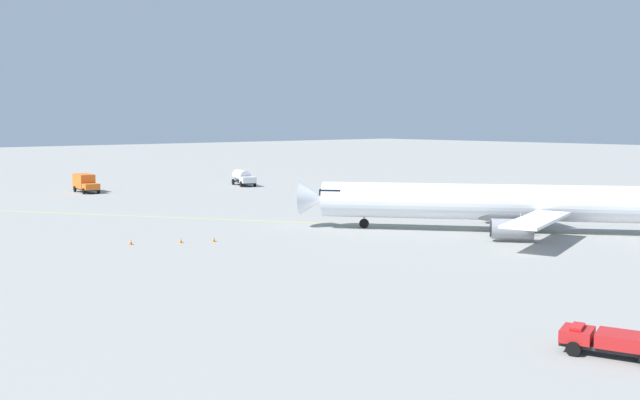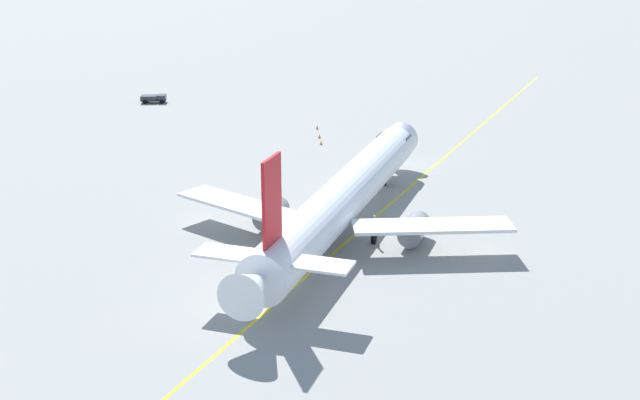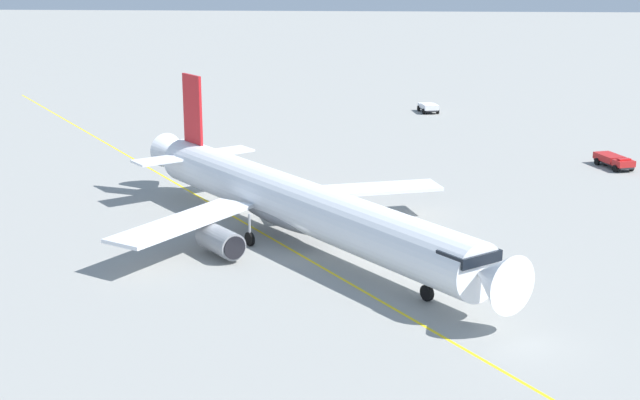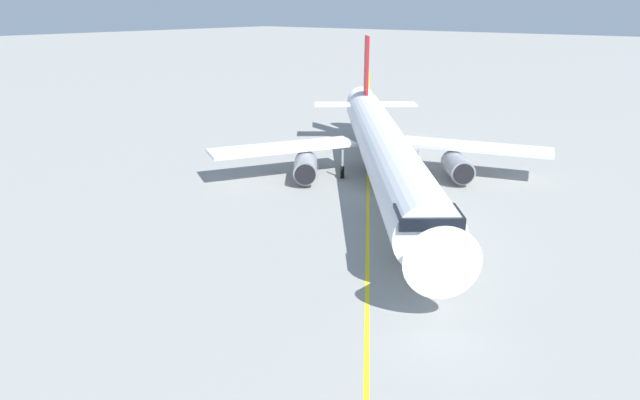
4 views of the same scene
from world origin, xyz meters
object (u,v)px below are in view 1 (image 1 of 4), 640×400
object	(u,v)px
safety_cone_mid	(181,240)
ops_pickup_truck	(614,341)
airliner_main	(504,204)
catering_truck_truck	(85,183)
safety_cone_far	(131,242)
safety_cone_near	(214,239)
fuel_tanker_truck	(243,177)

from	to	relation	value
safety_cone_mid	ops_pickup_truck	bearing A→B (deg)	-1.10
airliner_main	catering_truck_truck	distance (m)	74.87
safety_cone_far	safety_cone_near	bearing A→B (deg)	61.17
catering_truck_truck	safety_cone_mid	bearing A→B (deg)	-8.67
ops_pickup_truck	fuel_tanker_truck	distance (m)	103.69
ops_pickup_truck	safety_cone_mid	distance (m)	45.44
airliner_main	catering_truck_truck	bearing A→B (deg)	-26.31
airliner_main	catering_truck_truck	size ratio (longest dim) A/B	5.07
catering_truck_truck	safety_cone_near	world-z (taller)	catering_truck_truck
airliner_main	fuel_tanker_truck	size ratio (longest dim) A/B	4.47
safety_cone_mid	safety_cone_far	distance (m)	4.85
safety_cone_mid	airliner_main	bearing A→B (deg)	60.86
airliner_main	safety_cone_far	size ratio (longest dim) A/B	68.30
ops_pickup_truck	safety_cone_near	xyz separation A→B (m)	(-43.84, 3.75, -0.53)
catering_truck_truck	safety_cone_near	bearing A→B (deg)	-5.56
fuel_tanker_truck	catering_truck_truck	bearing A→B (deg)	-85.87
fuel_tanker_truck	ops_pickup_truck	bearing A→B (deg)	-6.38
safety_cone_near	safety_cone_far	bearing A→B (deg)	-118.83
fuel_tanker_truck	catering_truck_truck	size ratio (longest dim) A/B	1.13
safety_cone_near	safety_cone_far	world-z (taller)	same
safety_cone_near	safety_cone_mid	world-z (taller)	same
ops_pickup_truck	safety_cone_mid	world-z (taller)	ops_pickup_truck
airliner_main	catering_truck_truck	xyz separation A→B (m)	(-72.98, -16.67, -1.44)
safety_cone_near	safety_cone_mid	xyz separation A→B (m)	(-1.59, -2.88, 0.00)
ops_pickup_truck	fuel_tanker_truck	world-z (taller)	fuel_tanker_truck
fuel_tanker_truck	safety_cone_mid	xyz separation A→B (m)	(49.01, -41.92, -1.28)
airliner_main	catering_truck_truck	world-z (taller)	airliner_main
fuel_tanker_truck	safety_cone_near	distance (m)	63.92
airliner_main	safety_cone_mid	bearing A→B (deg)	21.68
safety_cone_far	ops_pickup_truck	bearing A→B (deg)	4.04
fuel_tanker_truck	safety_cone_mid	size ratio (longest dim) A/B	15.27
airliner_main	ops_pickup_truck	xyz separation A→B (m)	(28.38, -31.44, -2.29)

